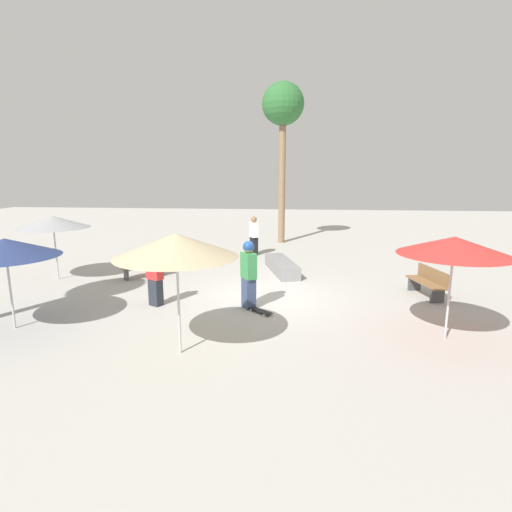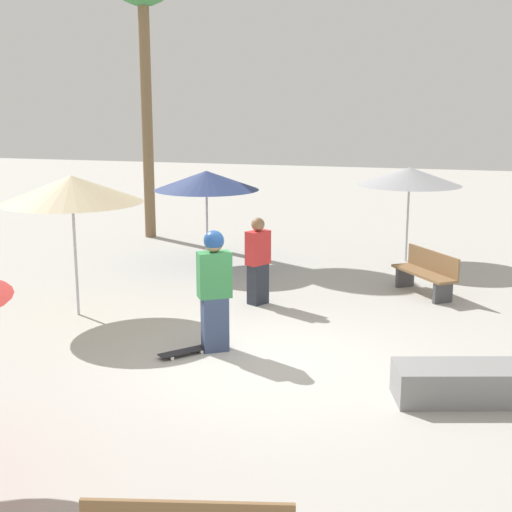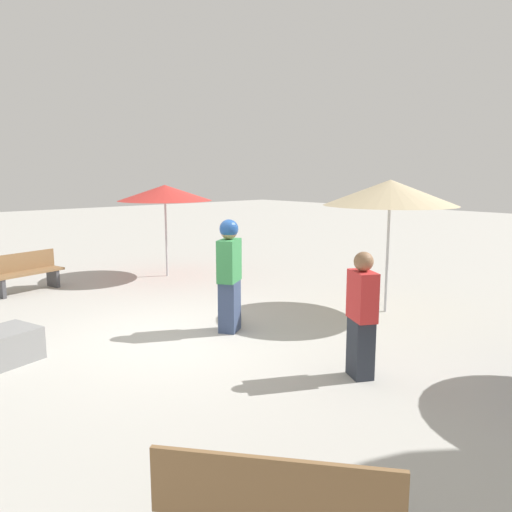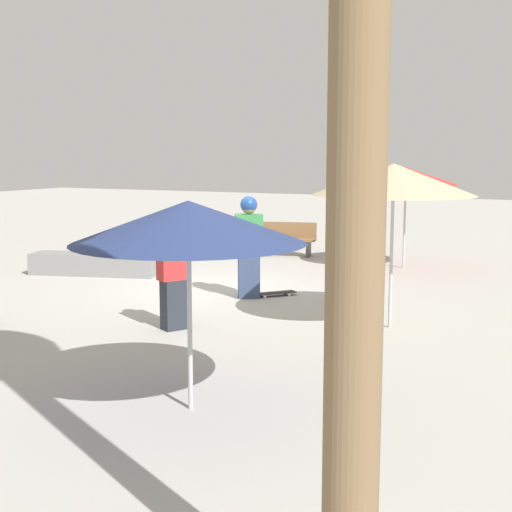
{
  "view_description": "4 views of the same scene",
  "coord_description": "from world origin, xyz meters",
  "px_view_note": "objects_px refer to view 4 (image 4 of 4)",
  "views": [
    {
      "loc": [
        -0.84,
        11.25,
        3.58
      ],
      "look_at": [
        0.19,
        0.81,
        1.42
      ],
      "focal_mm": 28.0,
      "sensor_mm": 36.0,
      "label": 1
    },
    {
      "loc": [
        -9.34,
        -2.41,
        3.75
      ],
      "look_at": [
        0.84,
        0.43,
        1.4
      ],
      "focal_mm": 50.0,
      "sensor_mm": 36.0,
      "label": 2
    },
    {
      "loc": [
        6.55,
        -4.07,
        2.57
      ],
      "look_at": [
        0.66,
        1.27,
        1.25
      ],
      "focal_mm": 35.0,
      "sensor_mm": 36.0,
      "label": 3
    },
    {
      "loc": [
        11.75,
        6.64,
        2.62
      ],
      "look_at": [
        0.97,
        1.38,
        0.87
      ],
      "focal_mm": 50.0,
      "sensor_mm": 36.0,
      "label": 4
    }
  ],
  "objects_px": {
    "concrete_ledge": "(94,264)",
    "bystander_watching": "(173,276)",
    "bench_far": "(285,239)",
    "shade_umbrella_navy": "(188,222)",
    "skater_main": "(249,243)",
    "skateboard": "(275,293)",
    "shade_umbrella_red": "(406,176)",
    "shade_umbrella_tan": "(393,180)"
  },
  "relations": [
    {
      "from": "shade_umbrella_navy",
      "to": "bench_far",
      "type": "bearing_deg",
      "value": -161.24
    },
    {
      "from": "shade_umbrella_navy",
      "to": "bystander_watching",
      "type": "xyz_separation_m",
      "value": [
        -2.76,
        -1.96,
        -1.13
      ]
    },
    {
      "from": "skater_main",
      "to": "shade_umbrella_navy",
      "type": "xyz_separation_m",
      "value": [
        5.34,
        2.0,
        0.94
      ]
    },
    {
      "from": "skateboard",
      "to": "shade_umbrella_red",
      "type": "xyz_separation_m",
      "value": [
        -4.22,
        1.3,
        2.04
      ]
    },
    {
      "from": "skateboard",
      "to": "bystander_watching",
      "type": "xyz_separation_m",
      "value": [
        2.92,
        -0.33,
        0.75
      ]
    },
    {
      "from": "bench_far",
      "to": "shade_umbrella_red",
      "type": "xyz_separation_m",
      "value": [
        0.61,
        3.24,
        1.67
      ]
    },
    {
      "from": "bench_far",
      "to": "shade_umbrella_navy",
      "type": "relative_size",
      "value": 0.7
    },
    {
      "from": "concrete_ledge",
      "to": "shade_umbrella_tan",
      "type": "relative_size",
      "value": 1.16
    },
    {
      "from": "shade_umbrella_red",
      "to": "shade_umbrella_navy",
      "type": "relative_size",
      "value": 0.98
    },
    {
      "from": "bench_far",
      "to": "shade_umbrella_navy",
      "type": "distance_m",
      "value": 11.2
    },
    {
      "from": "shade_umbrella_navy",
      "to": "skater_main",
      "type": "bearing_deg",
      "value": -159.44
    },
    {
      "from": "concrete_ledge",
      "to": "bystander_watching",
      "type": "xyz_separation_m",
      "value": [
        3.33,
        4.15,
        0.58
      ]
    },
    {
      "from": "skater_main",
      "to": "shade_umbrella_navy",
      "type": "bearing_deg",
      "value": -101.51
    },
    {
      "from": "skater_main",
      "to": "skateboard",
      "type": "xyz_separation_m",
      "value": [
        -0.34,
        0.37,
        -0.94
      ]
    },
    {
      "from": "skater_main",
      "to": "bench_far",
      "type": "bearing_deg",
      "value": 74.79
    },
    {
      "from": "shade_umbrella_tan",
      "to": "bystander_watching",
      "type": "height_order",
      "value": "shade_umbrella_tan"
    },
    {
      "from": "bench_far",
      "to": "shade_umbrella_navy",
      "type": "xyz_separation_m",
      "value": [
        10.51,
        3.57,
        1.51
      ]
    },
    {
      "from": "skater_main",
      "to": "shade_umbrella_red",
      "type": "relative_size",
      "value": 0.79
    },
    {
      "from": "skateboard",
      "to": "concrete_ledge",
      "type": "bearing_deg",
      "value": 125.66
    },
    {
      "from": "concrete_ledge",
      "to": "bench_far",
      "type": "distance_m",
      "value": 5.11
    },
    {
      "from": "skater_main",
      "to": "bystander_watching",
      "type": "bearing_deg",
      "value": -121.18
    },
    {
      "from": "concrete_ledge",
      "to": "skater_main",
      "type": "bearing_deg",
      "value": 79.68
    },
    {
      "from": "shade_umbrella_tan",
      "to": "shade_umbrella_red",
      "type": "xyz_separation_m",
      "value": [
        -5.62,
        -1.24,
        -0.13
      ]
    },
    {
      "from": "shade_umbrella_tan",
      "to": "concrete_ledge",
      "type": "bearing_deg",
      "value": -104.47
    },
    {
      "from": "concrete_ledge",
      "to": "bystander_watching",
      "type": "height_order",
      "value": "bystander_watching"
    },
    {
      "from": "bystander_watching",
      "to": "shade_umbrella_red",
      "type": "bearing_deg",
      "value": 16.57
    },
    {
      "from": "skateboard",
      "to": "shade_umbrella_navy",
      "type": "distance_m",
      "value": 6.2
    },
    {
      "from": "shade_umbrella_red",
      "to": "concrete_ledge",
      "type": "bearing_deg",
      "value": -56.61
    },
    {
      "from": "concrete_ledge",
      "to": "shade_umbrella_red",
      "type": "height_order",
      "value": "shade_umbrella_red"
    },
    {
      "from": "skater_main",
      "to": "shade_umbrella_tan",
      "type": "xyz_separation_m",
      "value": [
        1.06,
        2.91,
        1.23
      ]
    },
    {
      "from": "concrete_ledge",
      "to": "skateboard",
      "type": "bearing_deg",
      "value": 84.75
    },
    {
      "from": "skateboard",
      "to": "shade_umbrella_red",
      "type": "relative_size",
      "value": 0.32
    },
    {
      "from": "shade_umbrella_red",
      "to": "shade_umbrella_navy",
      "type": "xyz_separation_m",
      "value": [
        9.9,
        0.33,
        -0.16
      ]
    },
    {
      "from": "shade_umbrella_navy",
      "to": "bystander_watching",
      "type": "distance_m",
      "value": 3.57
    },
    {
      "from": "shade_umbrella_red",
      "to": "shade_umbrella_navy",
      "type": "height_order",
      "value": "shade_umbrella_red"
    },
    {
      "from": "shade_umbrella_red",
      "to": "bystander_watching",
      "type": "relative_size",
      "value": 1.44
    },
    {
      "from": "bench_far",
      "to": "concrete_ledge",
      "type": "bearing_deg",
      "value": 46.95
    },
    {
      "from": "skateboard",
      "to": "shade_umbrella_red",
      "type": "height_order",
      "value": "shade_umbrella_red"
    },
    {
      "from": "bystander_watching",
      "to": "skater_main",
      "type": "bearing_deg",
      "value": 30.32
    },
    {
      "from": "skateboard",
      "to": "shade_umbrella_navy",
      "type": "bearing_deg",
      "value": -123.04
    },
    {
      "from": "concrete_ledge",
      "to": "shade_umbrella_navy",
      "type": "distance_m",
      "value": 8.8
    },
    {
      "from": "concrete_ledge",
      "to": "shade_umbrella_red",
      "type": "distance_m",
      "value": 7.17
    }
  ]
}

